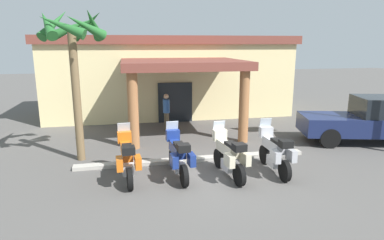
{
  "coord_description": "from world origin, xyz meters",
  "views": [
    {
      "loc": [
        -2.65,
        -9.65,
        4.1
      ],
      "look_at": [
        -0.1,
        2.58,
        1.2
      ],
      "focal_mm": 30.98,
      "sensor_mm": 36.0,
      "label": 1
    }
  ],
  "objects": [
    {
      "name": "pedestrian",
      "position": [
        -0.7,
        5.66,
        1.04
      ],
      "size": [
        0.32,
        0.5,
        1.78
      ],
      "rotation": [
        0.0,
        0.0,
        3.53
      ],
      "color": "brown",
      "rests_on": "ground_plane"
    },
    {
      "name": "curb_strip",
      "position": [
        -0.3,
        1.29,
        0.06
      ],
      "size": [
        8.23,
        0.36,
        0.12
      ],
      "primitive_type": "cube",
      "color": "#ADA89E",
      "rests_on": "ground_plane"
    },
    {
      "name": "palm_tree_roadside",
      "position": [
        -4.23,
        2.27,
        4.17
      ],
      "size": [
        2.33,
        2.35,
        5.34
      ],
      "color": "brown",
      "rests_on": "ground_plane"
    },
    {
      "name": "pickup_truck_navy",
      "position": [
        7.32,
        2.04,
        0.94
      ],
      "size": [
        5.51,
        3.15,
        1.95
      ],
      "rotation": [
        0.0,
        0.0,
        -0.25
      ],
      "color": "black",
      "rests_on": "ground_plane"
    },
    {
      "name": "motel_building",
      "position": [
        0.02,
        9.84,
        2.29
      ],
      "size": [
        14.01,
        10.03,
        4.49
      ],
      "rotation": [
        0.0,
        0.0,
        -0.01
      ],
      "color": "beige",
      "rests_on": "ground_plane"
    },
    {
      "name": "motorcycle_silver",
      "position": [
        2.04,
        -0.26,
        0.7
      ],
      "size": [
        0.71,
        2.21,
        1.61
      ],
      "rotation": [
        0.0,
        0.0,
        1.55
      ],
      "color": "black",
      "rests_on": "ground_plane"
    },
    {
      "name": "motorcycle_blue",
      "position": [
        -1.08,
        -0.02,
        0.7
      ],
      "size": [
        0.73,
        2.21,
        1.61
      ],
      "rotation": [
        0.0,
        0.0,
        1.63
      ],
      "color": "black",
      "rests_on": "ground_plane"
    },
    {
      "name": "ground_plane",
      "position": [
        0.0,
        0.0,
        0.0
      ],
      "size": [
        80.0,
        80.0,
        0.0
      ],
      "primitive_type": "plane",
      "color": "#514F4C"
    },
    {
      "name": "motorcycle_orange",
      "position": [
        -2.64,
        0.07,
        0.7
      ],
      "size": [
        0.73,
        2.21,
        1.61
      ],
      "rotation": [
        0.0,
        0.0,
        1.64
      ],
      "color": "black",
      "rests_on": "ground_plane"
    },
    {
      "name": "motorcycle_cream",
      "position": [
        0.48,
        -0.3,
        0.7
      ],
      "size": [
        0.75,
        2.21,
        1.61
      ],
      "rotation": [
        0.0,
        0.0,
        1.68
      ],
      "color": "black",
      "rests_on": "ground_plane"
    }
  ]
}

